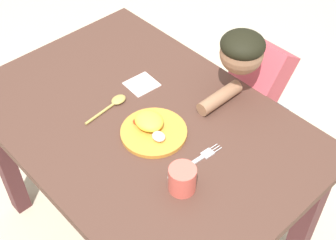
# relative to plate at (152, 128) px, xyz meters

# --- Properties ---
(ground_plane) EXTENTS (8.00, 8.00, 0.00)m
(ground_plane) POSITION_rel_plate_xyz_m (-0.07, 0.01, -0.76)
(ground_plane) COLOR beige
(dining_table) EXTENTS (1.20, 0.82, 0.74)m
(dining_table) POSITION_rel_plate_xyz_m (-0.07, 0.01, -0.14)
(dining_table) COLOR #4F3228
(dining_table) RESTS_ON ground_plane
(plate) EXTENTS (0.22, 0.22, 0.06)m
(plate) POSITION_rel_plate_xyz_m (0.00, 0.00, 0.00)
(plate) COLOR gold
(plate) RESTS_ON dining_table
(fork) EXTENTS (0.03, 0.21, 0.01)m
(fork) POSITION_rel_plate_xyz_m (0.19, 0.01, -0.01)
(fork) COLOR silver
(fork) RESTS_ON dining_table
(spoon) EXTENTS (0.05, 0.19, 0.02)m
(spoon) POSITION_rel_plate_xyz_m (-0.19, -0.01, -0.01)
(spoon) COLOR tan
(spoon) RESTS_ON dining_table
(drinking_cup) EXTENTS (0.08, 0.08, 0.09)m
(drinking_cup) POSITION_rel_plate_xyz_m (0.23, -0.09, 0.03)
(drinking_cup) COLOR #F16253
(drinking_cup) RESTS_ON dining_table
(person) EXTENTS (0.19, 0.44, 0.99)m
(person) POSITION_rel_plate_xyz_m (0.06, 0.48, -0.21)
(person) COLOR #3A5474
(person) RESTS_ON ground_plane
(napkin) EXTENTS (0.11, 0.11, 0.00)m
(napkin) POSITION_rel_plate_xyz_m (-0.21, 0.13, -0.02)
(napkin) COLOR white
(napkin) RESTS_ON dining_table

